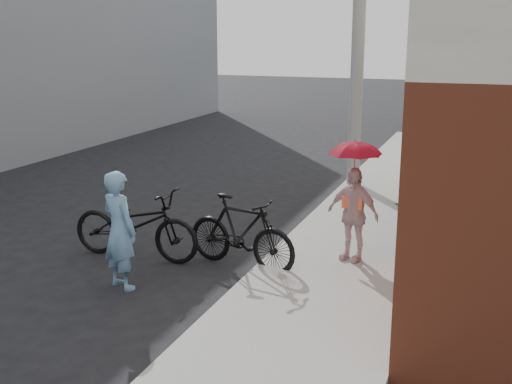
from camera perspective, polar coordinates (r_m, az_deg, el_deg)
The scene contains 11 objects.
ground at distance 9.41m, azimuth -6.01°, elevation -7.36°, with size 80.00×80.00×0.00m, color black.
sidewalk at distance 10.54m, azimuth 9.27°, elevation -4.74°, with size 2.20×24.00×0.12m, color #979791.
curb at distance 10.81m, azimuth 3.22°, elevation -4.09°, with size 0.12×24.00×0.12m, color #9E9E99.
utility_pole at distance 14.10m, azimuth 9.11°, elevation 14.23°, with size 0.28×0.28×7.00m, color #9E9E99.
officer at distance 8.86m, azimuth -12.04°, elevation -3.34°, with size 0.60×0.39×1.65m, color #6C9CC0.
bike_left at distance 10.04m, azimuth -10.66°, elevation -2.80°, with size 0.74×2.11×1.11m, color black.
bike_right at distance 9.47m, azimuth -1.33°, elevation -3.60°, with size 0.52×1.83×1.10m, color black.
kimono_woman at distance 9.54m, azimuth 8.59°, elevation -1.94°, with size 0.82×0.34×1.40m, color beige.
parasol at distance 9.31m, azimuth 8.83°, elevation 4.17°, with size 0.75×0.75×0.66m, color red.
planter at distance 10.52m, azimuth 13.77°, elevation -4.11°, with size 0.36×0.36×0.19m, color black.
potted_plant at distance 10.40m, azimuth 13.91°, elevation -1.88°, with size 0.60×0.52×0.67m, color #265E25.
Camera 1 is at (3.98, -7.80, 3.44)m, focal length 45.00 mm.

